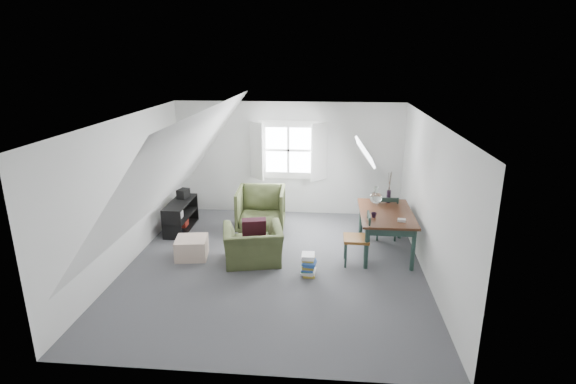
# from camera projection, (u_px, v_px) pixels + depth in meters

# --- Properties ---
(floor) EXTENTS (5.50, 5.50, 0.00)m
(floor) POSITION_uv_depth(u_px,v_px,m) (274.00, 265.00, 7.70)
(floor) COLOR #47474C
(floor) RESTS_ON ground
(ceiling) EXTENTS (5.50, 5.50, 0.00)m
(ceiling) POSITION_uv_depth(u_px,v_px,m) (273.00, 120.00, 6.96)
(ceiling) COLOR white
(ceiling) RESTS_ON wall_back
(wall_back) EXTENTS (5.00, 0.00, 5.00)m
(wall_back) POSITION_uv_depth(u_px,v_px,m) (288.00, 159.00, 9.95)
(wall_back) COLOR silver
(wall_back) RESTS_ON ground
(wall_front) EXTENTS (5.00, 0.00, 5.00)m
(wall_front) POSITION_uv_depth(u_px,v_px,m) (242.00, 275.00, 4.71)
(wall_front) COLOR silver
(wall_front) RESTS_ON ground
(wall_left) EXTENTS (0.00, 5.50, 5.50)m
(wall_left) POSITION_uv_depth(u_px,v_px,m) (126.00, 192.00, 7.54)
(wall_left) COLOR silver
(wall_left) RESTS_ON ground
(wall_right) EXTENTS (0.00, 5.50, 5.50)m
(wall_right) POSITION_uv_depth(u_px,v_px,m) (430.00, 200.00, 7.12)
(wall_right) COLOR silver
(wall_right) RESTS_ON ground
(slope_left) EXTENTS (3.19, 5.50, 4.48)m
(slope_left) POSITION_uv_depth(u_px,v_px,m) (179.00, 163.00, 7.31)
(slope_left) COLOR white
(slope_left) RESTS_ON wall_left
(slope_right) EXTENTS (3.19, 5.50, 4.48)m
(slope_right) POSITION_uv_depth(u_px,v_px,m) (371.00, 167.00, 7.04)
(slope_right) COLOR white
(slope_right) RESTS_ON wall_right
(dormer_window) EXTENTS (1.71, 0.35, 1.30)m
(dormer_window) POSITION_uv_depth(u_px,v_px,m) (288.00, 151.00, 9.82)
(dormer_window) COLOR white
(dormer_window) RESTS_ON wall_back
(skylight) EXTENTS (0.35, 0.75, 0.47)m
(skylight) POSITION_uv_depth(u_px,v_px,m) (365.00, 152.00, 8.29)
(skylight) COLOR white
(skylight) RESTS_ON slope_right
(armchair_near) EXTENTS (1.16, 1.06, 0.65)m
(armchair_near) POSITION_uv_depth(u_px,v_px,m) (253.00, 262.00, 7.82)
(armchair_near) COLOR #3C4424
(armchair_near) RESTS_ON floor
(armchair_far) EXTENTS (0.99, 1.02, 0.89)m
(armchair_far) POSITION_uv_depth(u_px,v_px,m) (261.00, 229.00, 9.29)
(armchair_far) COLOR #3C4424
(armchair_far) RESTS_ON floor
(throw_pillow) EXTENTS (0.46, 0.33, 0.43)m
(throw_pillow) POSITION_uv_depth(u_px,v_px,m) (254.00, 229.00, 7.80)
(throw_pillow) COLOR #340E1A
(throw_pillow) RESTS_ON armchair_near
(ottoman) EXTENTS (0.61, 0.61, 0.36)m
(ottoman) POSITION_uv_depth(u_px,v_px,m) (192.00, 248.00, 7.97)
(ottoman) COLOR #C2A692
(ottoman) RESTS_ON floor
(dining_table) EXTENTS (0.93, 1.55, 0.78)m
(dining_table) POSITION_uv_depth(u_px,v_px,m) (386.00, 217.00, 8.03)
(dining_table) COLOR #351C11
(dining_table) RESTS_ON floor
(demijohn) EXTENTS (0.23, 0.23, 0.32)m
(demijohn) POSITION_uv_depth(u_px,v_px,m) (376.00, 197.00, 8.40)
(demijohn) COLOR silver
(demijohn) RESTS_ON dining_table
(vase_twigs) EXTENTS (0.08, 0.08, 0.60)m
(vase_twigs) POSITION_uv_depth(u_px,v_px,m) (389.00, 196.00, 8.48)
(vase_twigs) COLOR black
(vase_twigs) RESTS_ON dining_table
(cup) EXTENTS (0.11, 0.11, 0.09)m
(cup) POSITION_uv_depth(u_px,v_px,m) (374.00, 217.00, 7.74)
(cup) COLOR black
(cup) RESTS_ON dining_table
(paper_box) EXTENTS (0.14, 0.11, 0.04)m
(paper_box) POSITION_uv_depth(u_px,v_px,m) (402.00, 220.00, 7.55)
(paper_box) COLOR white
(paper_box) RESTS_ON dining_table
(dining_chair_far) EXTENTS (0.42, 0.42, 0.89)m
(dining_chair_far) POSITION_uv_depth(u_px,v_px,m) (387.00, 216.00, 8.71)
(dining_chair_far) COLOR brown
(dining_chair_far) RESTS_ON floor
(dining_chair_near) EXTENTS (0.43, 0.43, 0.92)m
(dining_chair_near) POSITION_uv_depth(u_px,v_px,m) (358.00, 238.00, 7.64)
(dining_chair_near) COLOR brown
(dining_chair_near) RESTS_ON floor
(media_shelf) EXTENTS (0.39, 1.17, 0.60)m
(media_shelf) POSITION_uv_depth(u_px,v_px,m) (180.00, 217.00, 9.18)
(media_shelf) COLOR black
(media_shelf) RESTS_ON floor
(electronics_box) EXTENTS (0.24, 0.29, 0.20)m
(electronics_box) POSITION_uv_depth(u_px,v_px,m) (183.00, 194.00, 9.34)
(electronics_box) COLOR black
(electronics_box) RESTS_ON media_shelf
(magazine_stack) EXTENTS (0.27, 0.32, 0.36)m
(magazine_stack) POSITION_uv_depth(u_px,v_px,m) (309.00, 265.00, 7.32)
(magazine_stack) COLOR #B29933
(magazine_stack) RESTS_ON floor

